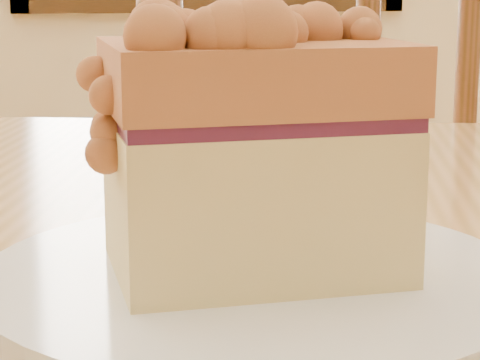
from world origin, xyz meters
name	(u,v)px	position (x,y,z in m)	size (l,w,h in m)	color
cafe_chair_main	(309,304)	(-0.08, 0.75, 0.52)	(0.48, 0.48, 1.02)	brown
plate	(253,291)	(-0.27, 0.12, 0.76)	(0.22, 0.22, 0.02)	white
cake_slice	(251,131)	(-0.27, 0.12, 0.82)	(0.13, 0.09, 0.11)	#E5CF81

